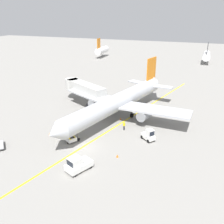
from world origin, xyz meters
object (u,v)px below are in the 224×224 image
(baggage_tug_near_wing, at_px, (149,135))
(safety_cone_wingtip_left, at_px, (117,156))
(jet_bridge, at_px, (82,88))
(baggage_cart_empty_trailing, at_px, (68,122))
(ground_crew_marshaller, at_px, (124,125))
(pushback_tug, at_px, (78,164))
(safety_cone_nose_right, at_px, (121,119))
(airliner, at_px, (119,101))
(safety_cone_nose_left, at_px, (50,134))
(belt_loader_forward_hold, at_px, (67,135))

(baggage_tug_near_wing, distance_m, safety_cone_wingtip_left, 7.40)
(jet_bridge, xyz_separation_m, baggage_tug_near_wing, (18.65, -12.58, -2.62))
(baggage_cart_empty_trailing, distance_m, ground_crew_marshaller, 10.84)
(baggage_tug_near_wing, bearing_deg, ground_crew_marshaller, 156.47)
(pushback_tug, bearing_deg, safety_cone_nose_right, 90.01)
(pushback_tug, relative_size, safety_cone_wingtip_left, 9.24)
(airliner, distance_m, safety_cone_wingtip_left, 15.04)
(safety_cone_nose_right, bearing_deg, pushback_tug, -89.99)
(safety_cone_nose_left, relative_size, safety_cone_wingtip_left, 1.00)
(baggage_tug_near_wing, height_order, safety_cone_nose_left, baggage_tug_near_wing)
(airliner, height_order, pushback_tug, airliner)
(baggage_tug_near_wing, relative_size, ground_crew_marshaller, 1.58)
(baggage_tug_near_wing, height_order, ground_crew_marshaller, baggage_tug_near_wing)
(safety_cone_wingtip_left, bearing_deg, belt_loader_forward_hold, 167.37)
(pushback_tug, xyz_separation_m, ground_crew_marshaller, (2.03, 13.82, -0.08))
(airliner, relative_size, baggage_cart_empty_trailing, 9.10)
(belt_loader_forward_hold, bearing_deg, ground_crew_marshaller, 40.37)
(safety_cone_nose_left, bearing_deg, safety_cone_nose_right, 48.02)
(safety_cone_nose_left, height_order, safety_cone_wingtip_left, same)
(jet_bridge, xyz_separation_m, safety_cone_wingtip_left, (15.52, -19.25, -3.32))
(belt_loader_forward_hold, height_order, safety_cone_nose_right, belt_loader_forward_hold)
(ground_crew_marshaller, bearing_deg, belt_loader_forward_hold, -139.63)
(airliner, distance_m, ground_crew_marshaller, 6.32)
(safety_cone_nose_right, bearing_deg, safety_cone_wingtip_left, -73.11)
(safety_cone_nose_right, bearing_deg, jet_bridge, 151.17)
(baggage_cart_empty_trailing, xyz_separation_m, ground_crew_marshaller, (10.73, 1.46, 0.44))
(baggage_tug_near_wing, bearing_deg, airliner, 136.94)
(belt_loader_forward_hold, height_order, ground_crew_marshaller, belt_loader_forward_hold)
(belt_loader_forward_hold, bearing_deg, pushback_tug, -50.88)
(baggage_tug_near_wing, height_order, safety_cone_nose_right, baggage_tug_near_wing)
(safety_cone_nose_left, distance_m, safety_cone_wingtip_left, 13.55)
(airliner, bearing_deg, baggage_tug_near_wing, -43.06)
(jet_bridge, xyz_separation_m, ground_crew_marshaller, (13.65, -10.41, -2.63))
(pushback_tug, distance_m, baggage_tug_near_wing, 13.60)
(airliner, xyz_separation_m, jet_bridge, (-10.87, 5.31, 0.12))
(safety_cone_nose_left, bearing_deg, pushback_tug, -37.91)
(belt_loader_forward_hold, xyz_separation_m, baggage_cart_empty_trailing, (-2.89, 5.20, -0.31))
(airliner, distance_m, baggage_cart_empty_trailing, 10.72)
(baggage_cart_empty_trailing, bearing_deg, jet_bridge, 103.79)
(baggage_cart_empty_trailing, xyz_separation_m, safety_cone_nose_right, (8.70, 5.48, -0.25))
(safety_cone_wingtip_left, bearing_deg, safety_cone_nose_left, 169.90)
(jet_bridge, distance_m, ground_crew_marshaller, 17.36)
(baggage_tug_near_wing, bearing_deg, pushback_tug, -121.15)
(pushback_tug, distance_m, safety_cone_nose_right, 17.85)
(baggage_cart_empty_trailing, relative_size, ground_crew_marshaller, 2.25)
(baggage_tug_near_wing, bearing_deg, baggage_cart_empty_trailing, 177.40)
(airliner, bearing_deg, baggage_cart_empty_trailing, -140.51)
(airliner, height_order, safety_cone_wingtip_left, airliner)
(airliner, distance_m, baggage_tug_near_wing, 10.94)
(baggage_cart_empty_trailing, bearing_deg, safety_cone_nose_right, 32.19)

